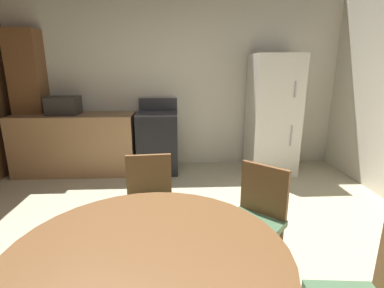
# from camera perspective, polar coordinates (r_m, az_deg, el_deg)

# --- Properties ---
(ground_plane) EXTENTS (14.00, 14.00, 0.00)m
(ground_plane) POSITION_cam_1_polar(r_m,az_deg,el_deg) (2.46, -2.86, -25.01)
(ground_plane) COLOR beige
(wall_back) EXTENTS (5.42, 0.12, 2.70)m
(wall_back) POSITION_cam_1_polar(r_m,az_deg,el_deg) (4.70, -3.12, 12.25)
(wall_back) COLOR silver
(wall_back) RESTS_ON ground
(kitchen_counter) EXTENTS (1.77, 0.60, 0.90)m
(kitchen_counter) POSITION_cam_1_polar(r_m,az_deg,el_deg) (4.70, -21.90, 0.06)
(kitchen_counter) COLOR #9E754C
(kitchen_counter) RESTS_ON ground
(pantry_column) EXTENTS (0.44, 0.36, 2.10)m
(pantry_column) POSITION_cam_1_polar(r_m,az_deg,el_deg) (5.02, -29.15, 7.13)
(pantry_column) COLOR brown
(pantry_column) RESTS_ON ground
(oven_range) EXTENTS (0.60, 0.60, 1.10)m
(oven_range) POSITION_cam_1_polar(r_m,az_deg,el_deg) (4.45, -6.74, 0.49)
(oven_range) COLOR black
(oven_range) RESTS_ON ground
(refrigerator) EXTENTS (0.68, 0.68, 1.76)m
(refrigerator) POSITION_cam_1_polar(r_m,az_deg,el_deg) (4.53, 15.62, 5.64)
(refrigerator) COLOR silver
(refrigerator) RESTS_ON ground
(microwave) EXTENTS (0.44, 0.32, 0.26)m
(microwave) POSITION_cam_1_polar(r_m,az_deg,el_deg) (4.64, -24.09, 6.97)
(microwave) COLOR #2D2B28
(microwave) RESTS_ON kitchen_counter
(dining_table) EXTENTS (1.33, 1.33, 0.76)m
(dining_table) POSITION_cam_1_polar(r_m,az_deg,el_deg) (1.51, -8.71, -25.22)
(dining_table) COLOR brown
(dining_table) RESTS_ON ground
(chair_north) EXTENTS (0.43, 0.43, 0.87)m
(chair_north) POSITION_cam_1_polar(r_m,az_deg,el_deg) (2.46, -8.36, -11.12)
(chair_north) COLOR brown
(chair_north) RESTS_ON ground
(chair_northeast) EXTENTS (0.57, 0.57, 0.87)m
(chair_northeast) POSITION_cam_1_polar(r_m,az_deg,el_deg) (2.28, 12.46, -13.66)
(chair_northeast) COLOR brown
(chair_northeast) RESTS_ON ground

